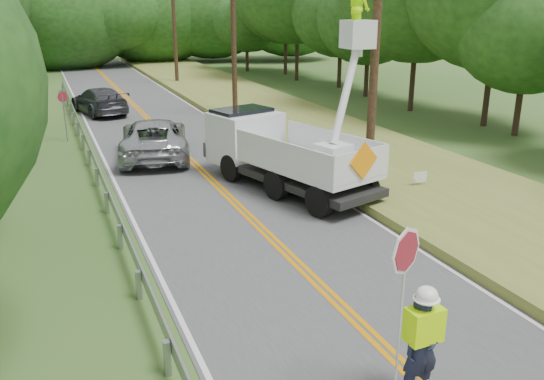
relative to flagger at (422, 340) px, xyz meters
name	(u,v)px	position (x,y,z in m)	size (l,w,h in m)	color
ground	(390,354)	(0.29, 1.26, -1.15)	(140.00, 140.00, 0.00)	#2F5820
road	(198,168)	(0.29, 15.26, -1.14)	(7.20, 96.00, 0.03)	#444446
guardrail	(93,159)	(-3.73, 16.16, -0.60)	(0.18, 48.00, 0.77)	#919499
utility_poles	(282,30)	(5.29, 18.27, 4.11)	(1.60, 43.30, 10.00)	black
tall_grass_verge	(349,148)	(7.39, 15.26, -1.00)	(7.00, 96.00, 0.30)	olive
treeline_right	(381,1)	(16.17, 27.04, 5.43)	(11.62, 53.21, 12.18)	#332319
treeline_horizon	(96,12)	(0.99, 57.69, 4.35)	(56.03, 14.49, 12.24)	#1A4115
flagger	(422,340)	(0.00, 0.00, 0.00)	(1.18, 0.49, 3.20)	#191E33
bucket_truck	(276,142)	(2.46, 12.13, 0.44)	(4.64, 7.70, 7.10)	black
suv_silver	(154,138)	(-1.02, 17.59, -0.29)	(2.80, 6.07, 1.69)	#A9ABB0
suv_darkgrey	(99,101)	(-2.11, 29.10, -0.35)	(2.20, 5.41, 1.57)	#3D3E45
stop_sign_permanent	(64,109)	(-4.41, 22.25, 0.45)	(0.47, 0.26, 2.43)	#919499
yard_sign	(420,178)	(6.73, 9.14, -0.60)	(0.54, 0.08, 0.78)	white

